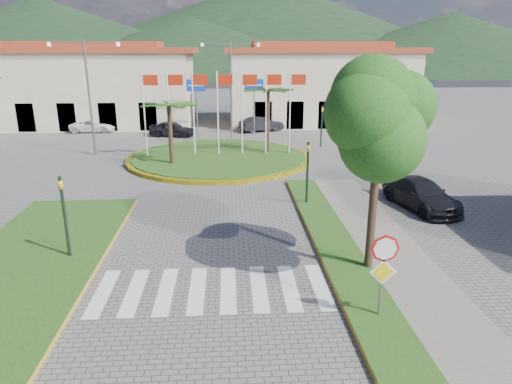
{
  "coord_description": "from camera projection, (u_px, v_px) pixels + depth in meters",
  "views": [
    {
      "loc": [
        0.69,
        -9.17,
        7.46
      ],
      "look_at": [
        1.75,
        8.0,
        2.02
      ],
      "focal_mm": 32.0,
      "sensor_mm": 36.0,
      "label": 1
    }
  ],
  "objects": [
    {
      "name": "traffic_light_far",
      "position": [
        322.0,
        122.0,
        35.56
      ],
      "size": [
        0.18,
        0.15,
        3.2
      ],
      "color": "black",
      "rests_on": "ground"
    },
    {
      "name": "hill_near_back",
      "position": [
        190.0,
        46.0,
        131.63
      ],
      "size": [
        110.0,
        110.0,
        16.0
      ],
      "primitive_type": "cone",
      "color": "black",
      "rests_on": "ground"
    },
    {
      "name": "direction_sign_west",
      "position": [
        196.0,
        96.0,
        39.22
      ],
      "size": [
        1.6,
        0.14,
        5.2
      ],
      "color": "slate",
      "rests_on": "ground"
    },
    {
      "name": "traffic_light_right",
      "position": [
        308.0,
        167.0,
        22.03
      ],
      "size": [
        0.15,
        0.18,
        3.2
      ],
      "color": "black",
      "rests_on": "ground"
    },
    {
      "name": "hill_far_mid",
      "position": [
        267.0,
        25.0,
        159.52
      ],
      "size": [
        180.0,
        180.0,
        30.0
      ],
      "primitive_type": "cone",
      "color": "black",
      "rests_on": "ground"
    },
    {
      "name": "hill_far_east",
      "position": [
        451.0,
        43.0,
        140.76
      ],
      "size": [
        120.0,
        120.0,
        18.0
      ],
      "primitive_type": "cone",
      "color": "black",
      "rests_on": "ground"
    },
    {
      "name": "sidewalk_right",
      "position": [
        415.0,
        316.0,
        13.17
      ],
      "size": [
        4.0,
        28.0,
        0.15
      ],
      "primitive_type": "cube",
      "color": "gray",
      "rests_on": "ground"
    },
    {
      "name": "car_side_right",
      "position": [
        421.0,
        194.0,
        22.13
      ],
      "size": [
        2.97,
        5.07,
        1.38
      ],
      "primitive_type": "imported",
      "rotation": [
        0.0,
        0.0,
        0.23
      ],
      "color": "black",
      "rests_on": "ground"
    },
    {
      "name": "building_left",
      "position": [
        79.0,
        85.0,
        45.09
      ],
      "size": [
        23.32,
        9.54,
        8.05
      ],
      "color": "beige",
      "rests_on": "ground"
    },
    {
      "name": "stop_sign",
      "position": [
        383.0,
        264.0,
        12.55
      ],
      "size": [
        0.8,
        0.11,
        2.65
      ],
      "color": "slate",
      "rests_on": "ground"
    },
    {
      "name": "direction_sign_east",
      "position": [
        254.0,
        95.0,
        39.51
      ],
      "size": [
        1.6,
        0.14,
        5.2
      ],
      "color": "slate",
      "rests_on": "ground"
    },
    {
      "name": "car_dark_a",
      "position": [
        172.0,
        129.0,
        40.03
      ],
      "size": [
        4.17,
        2.36,
        1.34
      ],
      "primitive_type": "imported",
      "rotation": [
        0.0,
        0.0,
        1.36
      ],
      "color": "black",
      "rests_on": "ground"
    },
    {
      "name": "ground",
      "position": [
        204.0,
        374.0,
        10.93
      ],
      "size": [
        160.0,
        160.0,
        0.0
      ],
      "primitive_type": "plane",
      "color": "slate",
      "rests_on": "ground"
    },
    {
      "name": "median_left",
      "position": [
        29.0,
        265.0,
        16.24
      ],
      "size": [
        5.0,
        14.0,
        0.18
      ],
      "primitive_type": "cube",
      "color": "#234513",
      "rests_on": "ground"
    },
    {
      "name": "verge_right",
      "position": [
        375.0,
        317.0,
        13.09
      ],
      "size": [
        1.6,
        28.0,
        0.18
      ],
      "primitive_type": "cube",
      "color": "#234513",
      "rests_on": "ground"
    },
    {
      "name": "street_lamp_centre",
      "position": [
        231.0,
        85.0,
        38.18
      ],
      "size": [
        4.8,
        0.16,
        8.0
      ],
      "color": "slate",
      "rests_on": "ground"
    },
    {
      "name": "car_dark_b",
      "position": [
        261.0,
        124.0,
        42.49
      ],
      "size": [
        4.35,
        2.84,
        1.35
      ],
      "primitive_type": "imported",
      "rotation": [
        0.0,
        0.0,
        1.95
      ],
      "color": "black",
      "rests_on": "ground"
    },
    {
      "name": "traffic_light_left",
      "position": [
        64.0,
        210.0,
        16.23
      ],
      "size": [
        0.15,
        0.18,
        3.2
      ],
      "color": "black",
      "rests_on": "ground"
    },
    {
      "name": "crosswalk",
      "position": [
        210.0,
        289.0,
        14.74
      ],
      "size": [
        8.0,
        3.0,
        0.01
      ],
      "primitive_type": "cube",
      "color": "silver",
      "rests_on": "ground"
    },
    {
      "name": "roundabout_island",
      "position": [
        219.0,
        157.0,
        31.81
      ],
      "size": [
        12.7,
        12.7,
        6.0
      ],
      "color": "yellow",
      "rests_on": "ground"
    },
    {
      "name": "street_lamp_west",
      "position": [
        89.0,
        92.0,
        31.89
      ],
      "size": [
        4.8,
        0.16,
        8.0
      ],
      "color": "slate",
      "rests_on": "ground"
    },
    {
      "name": "building_right",
      "position": [
        319.0,
        84.0,
        46.5
      ],
      "size": [
        19.08,
        9.54,
        8.05
      ],
      "color": "beige",
      "rests_on": "ground"
    },
    {
      "name": "white_van",
      "position": [
        93.0,
        126.0,
        42.16
      ],
      "size": [
        4.2,
        2.02,
        1.15
      ],
      "primitive_type": "imported",
      "rotation": [
        0.0,
        0.0,
        1.6
      ],
      "color": "white",
      "rests_on": "ground"
    },
    {
      "name": "hill_far_west",
      "position": [
        42.0,
        36.0,
        137.61
      ],
      "size": [
        140.0,
        140.0,
        22.0
      ],
      "primitive_type": "cone",
      "color": "black",
      "rests_on": "ground"
    },
    {
      "name": "deciduous_tree",
      "position": [
        380.0,
        123.0,
        14.45
      ],
      "size": [
        3.6,
        3.6,
        6.8
      ],
      "color": "black",
      "rests_on": "ground"
    }
  ]
}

